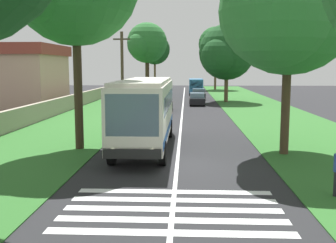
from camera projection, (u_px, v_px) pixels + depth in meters
name	position (u px, v px, depth m)	size (l,w,h in m)	color
ground	(177.00, 165.00, 18.30)	(160.00, 160.00, 0.00)	#262628
grass_verge_left	(82.00, 120.00, 33.52)	(120.00, 8.00, 0.04)	#2D6628
grass_verge_right	(283.00, 122.00, 32.78)	(120.00, 8.00, 0.04)	#2D6628
centre_line	(181.00, 121.00, 33.15)	(110.00, 0.16, 0.01)	silver
coach_bus	(146.00, 109.00, 21.94)	(11.16, 2.62, 3.73)	silver
zebra_crossing	(173.00, 209.00, 12.60)	(4.05, 6.80, 0.01)	silver
trailing_car_0	(163.00, 105.00, 40.61)	(4.30, 1.78, 1.43)	black
trailing_car_1	(197.00, 99.00, 47.14)	(4.30, 1.78, 1.43)	black
trailing_car_2	(199.00, 94.00, 56.09)	(4.30, 1.78, 1.43)	black
trailing_minibus_0	(196.00, 85.00, 64.07)	(6.00, 2.14, 2.53)	teal
roadside_tree_left_1	(154.00, 50.00, 79.50)	(6.97, 5.94, 10.77)	brown
roadside_tree_left_2	(146.00, 44.00, 59.78)	(6.76, 5.93, 10.87)	#3D2D1E
roadside_tree_right_0	(225.00, 54.00, 50.56)	(8.54, 6.92, 9.66)	brown
roadside_tree_right_1	(215.00, 45.00, 78.36)	(7.97, 6.62, 12.12)	brown
roadside_tree_right_2	(285.00, 9.00, 19.47)	(8.34, 6.93, 10.71)	#4C3826
utility_pole	(122.00, 75.00, 33.06)	(0.24, 1.40, 7.19)	#473828
roadside_wall	(60.00, 105.00, 38.52)	(70.00, 0.40, 1.47)	#9E937F
roadside_building	(13.00, 76.00, 43.70)	(10.15, 10.09, 6.74)	tan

